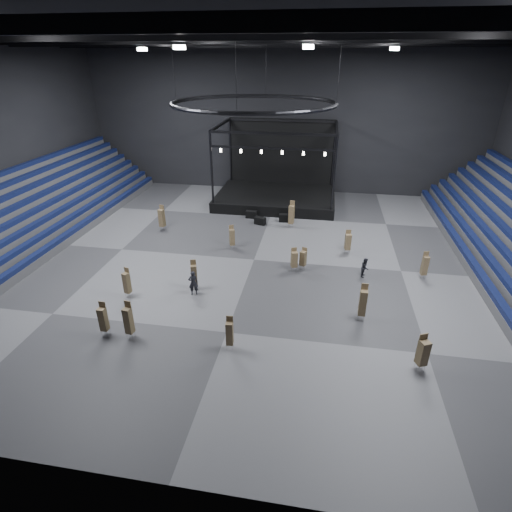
% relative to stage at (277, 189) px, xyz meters
% --- Properties ---
extents(floor, '(50.00, 50.00, 0.00)m').
position_rel_stage_xyz_m(floor, '(-0.00, -16.24, -1.45)').
color(floor, '#555558').
rests_on(floor, ground).
extents(ceiling, '(50.00, 42.00, 0.20)m').
position_rel_stage_xyz_m(ceiling, '(-0.00, -16.24, 16.55)').
color(ceiling, black).
rests_on(ceiling, wall_back).
extents(wall_back, '(50.00, 0.20, 18.00)m').
position_rel_stage_xyz_m(wall_back, '(-0.00, 4.76, 7.55)').
color(wall_back, black).
rests_on(wall_back, ground).
extents(wall_front, '(50.00, 0.20, 18.00)m').
position_rel_stage_xyz_m(wall_front, '(-0.00, -37.24, 7.55)').
color(wall_front, black).
rests_on(wall_front, ground).
extents(bleachers_left, '(7.20, 40.00, 6.40)m').
position_rel_stage_xyz_m(bleachers_left, '(-22.94, -16.24, 0.28)').
color(bleachers_left, '#48484A').
rests_on(bleachers_left, floor).
extents(stage, '(14.00, 10.00, 9.20)m').
position_rel_stage_xyz_m(stage, '(0.00, 0.00, 0.00)').
color(stage, black).
rests_on(stage, floor).
extents(truss_ring, '(12.30, 12.30, 5.15)m').
position_rel_stage_xyz_m(truss_ring, '(-0.00, -16.24, 11.55)').
color(truss_ring, black).
rests_on(truss_ring, ceiling).
extents(roof_girders, '(49.00, 30.35, 0.70)m').
position_rel_stage_xyz_m(roof_girders, '(-0.00, -16.24, 15.75)').
color(roof_girders, black).
rests_on(roof_girders, ceiling).
extents(floodlights, '(28.60, 16.60, 0.25)m').
position_rel_stage_xyz_m(floodlights, '(-0.00, -20.24, 15.15)').
color(floodlights, white).
rests_on(floodlights, roof_girders).
extents(flight_case_left, '(1.25, 0.71, 0.80)m').
position_rel_stage_xyz_m(flight_case_left, '(-2.04, -6.28, -1.05)').
color(flight_case_left, black).
rests_on(flight_case_left, floor).
extents(flight_case_mid, '(1.31, 0.97, 0.78)m').
position_rel_stage_xyz_m(flight_case_mid, '(-0.78, -7.99, -1.06)').
color(flight_case_mid, black).
rests_on(flight_case_mid, floor).
extents(flight_case_right, '(1.32, 0.75, 0.84)m').
position_rel_stage_xyz_m(flight_case_right, '(1.73, -6.77, -1.03)').
color(flight_case_right, black).
rests_on(flight_case_right, floor).
extents(chair_stack_0, '(0.49, 0.49, 2.72)m').
position_rel_stage_xyz_m(chair_stack_0, '(8.71, -23.77, -0.07)').
color(chair_stack_0, silver).
rests_on(chair_stack_0, floor).
extents(chair_stack_1, '(0.45, 0.45, 2.29)m').
position_rel_stage_xyz_m(chair_stack_1, '(0.58, -28.23, -0.27)').
color(chair_stack_1, silver).
rests_on(chair_stack_1, floor).
extents(chair_stack_2, '(0.58, 0.58, 2.26)m').
position_rel_stage_xyz_m(chair_stack_2, '(8.11, -13.59, -0.25)').
color(chair_stack_2, silver).
rests_on(chair_stack_2, floor).
extents(chair_stack_3, '(0.57, 0.57, 2.47)m').
position_rel_stage_xyz_m(chair_stack_3, '(-3.66, -21.86, -0.19)').
color(chair_stack_3, silver).
rests_on(chair_stack_3, floor).
extents(chair_stack_4, '(0.70, 0.70, 2.39)m').
position_rel_stage_xyz_m(chair_stack_4, '(11.71, -28.22, -0.18)').
color(chair_stack_4, silver).
rests_on(chair_stack_4, floor).
extents(chair_stack_5, '(0.46, 0.46, 2.41)m').
position_rel_stage_xyz_m(chair_stack_5, '(-7.64, -28.22, -0.21)').
color(chair_stack_5, silver).
rests_on(chair_stack_5, floor).
extents(chair_stack_6, '(0.51, 0.51, 2.64)m').
position_rel_stage_xyz_m(chair_stack_6, '(-5.92, -28.22, -0.11)').
color(chair_stack_6, silver).
rests_on(chair_stack_6, floor).
extents(chair_stack_7, '(0.60, 0.60, 2.85)m').
position_rel_stage_xyz_m(chair_stack_7, '(2.54, -8.22, 0.00)').
color(chair_stack_7, silver).
rests_on(chair_stack_7, floor).
extents(chair_stack_8, '(0.53, 0.53, 2.38)m').
position_rel_stage_xyz_m(chair_stack_8, '(-8.22, -23.70, -0.24)').
color(chair_stack_8, silver).
rests_on(chair_stack_8, floor).
extents(chair_stack_9, '(0.60, 0.60, 2.28)m').
position_rel_stage_xyz_m(chair_stack_9, '(-2.42, -14.28, -0.27)').
color(chair_stack_9, silver).
rests_on(chair_stack_9, floor).
extents(chair_stack_10, '(0.60, 0.60, 2.66)m').
position_rel_stage_xyz_m(chair_stack_10, '(-10.44, -11.19, -0.08)').
color(chair_stack_10, silver).
rests_on(chair_stack_10, floor).
extents(chair_stack_11, '(0.62, 0.62, 2.07)m').
position_rel_stage_xyz_m(chair_stack_11, '(3.62, -17.68, -0.34)').
color(chair_stack_11, silver).
rests_on(chair_stack_11, floor).
extents(chair_stack_12, '(0.61, 0.61, 1.96)m').
position_rel_stage_xyz_m(chair_stack_12, '(4.33, -17.25, -0.39)').
color(chair_stack_12, silver).
rests_on(chair_stack_12, floor).
extents(chair_stack_13, '(0.51, 0.51, 2.34)m').
position_rel_stage_xyz_m(chair_stack_13, '(14.00, -17.17, -0.25)').
color(chair_stack_13, silver).
rests_on(chair_stack_13, floor).
extents(man_center, '(0.84, 0.70, 1.96)m').
position_rel_stage_xyz_m(man_center, '(-3.51, -22.58, -0.47)').
color(man_center, black).
rests_on(man_center, floor).
extents(crew_member, '(0.81, 0.93, 1.61)m').
position_rel_stage_xyz_m(crew_member, '(9.37, -17.62, -0.65)').
color(crew_member, black).
rests_on(crew_member, floor).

